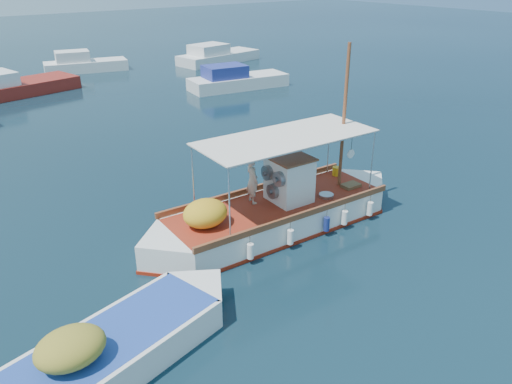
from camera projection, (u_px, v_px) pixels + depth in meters
ground at (283, 233)px, 15.57m from camera, size 160.00×160.00×0.00m
fishing_caique at (275, 214)px, 15.68m from camera, size 9.35×2.92×5.70m
dinghy at (109, 355)px, 10.26m from camera, size 6.40×2.91×1.61m
bg_boat_n at (3, 89)px, 31.16m from camera, size 9.03×4.53×1.80m
bg_boat_ne at (236, 81)px, 33.33m from camera, size 6.90×3.09×1.80m
bg_boat_e at (217, 57)px, 41.98m from camera, size 7.56×3.70×1.80m
bg_boat_far_n at (83, 65)px, 38.57m from camera, size 6.39×3.29×1.80m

